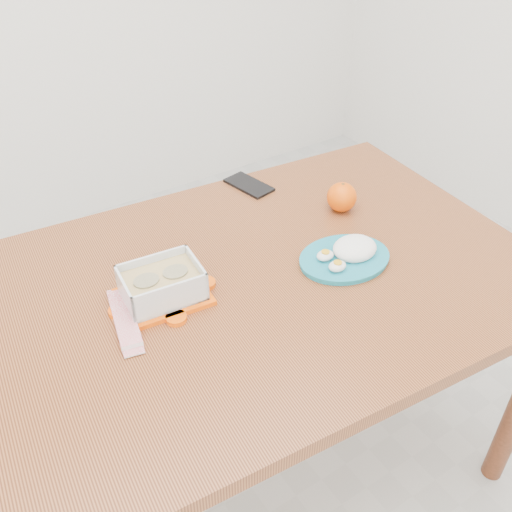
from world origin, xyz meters
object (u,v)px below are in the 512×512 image
food_container (162,285)px  orange_fruit (342,197)px  smartphone (249,185)px  rice_plate (348,254)px  dining_table (256,302)px

food_container → orange_fruit: food_container is taller
food_container → smartphone: bearing=42.0°
smartphone → rice_plate: bearing=-100.3°
rice_plate → smartphone: rice_plate is taller
food_container → rice_plate: (0.44, -0.12, -0.02)m
food_container → rice_plate: 0.46m
dining_table → smartphone: size_ratio=9.65×
food_container → orange_fruit: 0.59m
food_container → orange_fruit: bearing=12.6°
orange_fruit → smartphone: size_ratio=0.56×
food_container → smartphone: food_container is taller
smartphone → food_container: bearing=-155.1°
rice_plate → orange_fruit: bearing=61.7°
orange_fruit → rice_plate: orange_fruit is taller
dining_table → smartphone: 0.43m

